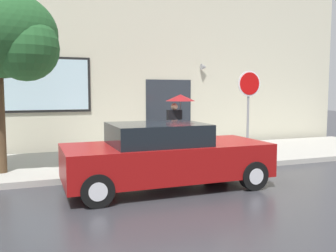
# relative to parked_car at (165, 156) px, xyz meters

# --- Properties ---
(ground_plane) EXTENTS (60.00, 60.00, 0.00)m
(ground_plane) POSITION_rel_parked_car_xyz_m (-0.10, 0.08, -0.72)
(ground_plane) COLOR #333338
(sidewalk) EXTENTS (20.00, 4.00, 0.15)m
(sidewalk) POSITION_rel_parked_car_xyz_m (-0.10, 3.08, -0.65)
(sidewalk) COLOR #A3A099
(sidewalk) RESTS_ON ground
(building_facade) EXTENTS (20.00, 0.67, 7.00)m
(building_facade) POSITION_rel_parked_car_xyz_m (-0.12, 5.57, 2.76)
(building_facade) COLOR beige
(building_facade) RESTS_ON ground
(parked_car) EXTENTS (4.51, 1.95, 1.45)m
(parked_car) POSITION_rel_parked_car_xyz_m (0.00, 0.00, 0.00)
(parked_car) COLOR maroon
(parked_car) RESTS_ON ground
(fire_hydrant) EXTENTS (0.30, 0.44, 0.80)m
(fire_hydrant) POSITION_rel_parked_car_xyz_m (-0.76, 1.99, -0.18)
(fire_hydrant) COLOR red
(fire_hydrant) RESTS_ON sidewalk
(pedestrian_with_umbrella) EXTENTS (1.00, 1.00, 1.91)m
(pedestrian_with_umbrella) POSITION_rel_parked_car_xyz_m (1.83, 3.64, 0.95)
(pedestrian_with_umbrella) COLOR black
(pedestrian_with_umbrella) RESTS_ON sidewalk
(street_tree) EXTENTS (2.87, 2.44, 4.46)m
(street_tree) POSITION_rel_parked_car_xyz_m (-3.34, 2.18, 2.73)
(street_tree) COLOR #4C3823
(street_tree) RESTS_ON sidewalk
(stop_sign) EXTENTS (0.76, 0.10, 2.62)m
(stop_sign) POSITION_rel_parked_car_xyz_m (3.30, 1.76, 1.28)
(stop_sign) COLOR gray
(stop_sign) RESTS_ON sidewalk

